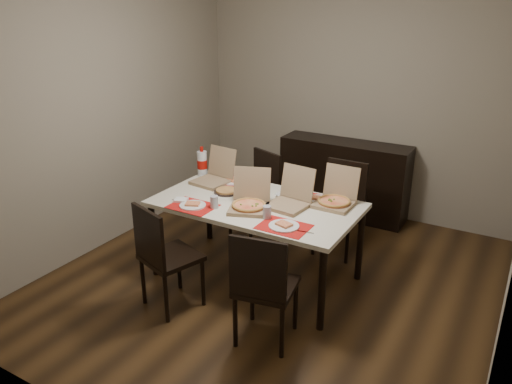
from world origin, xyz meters
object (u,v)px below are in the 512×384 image
Objects in this scene: chair_far_left at (258,191)px; sideboard at (344,178)px; dining_table at (256,209)px; chair_near_left at (163,253)px; chair_far_right at (341,203)px; pizza_box_center at (249,203)px; soda_bottle at (202,163)px; dip_bowl at (282,195)px; chair_near_right at (263,284)px.

sideboard is at bearing 59.22° from chair_far_left.
dining_table is 0.92m from chair_near_left.
chair_far_right reaches higher than sideboard.
chair_near_left is at bearing -88.92° from chair_far_left.
pizza_box_center reaches higher than chair_near_left.
chair_far_left is at bearing -172.33° from chair_far_right.
chair_far_left reaches higher than sideboard.
sideboard is 1.61× the size of chair_far_right.
dip_bowl is at bearing -6.74° from soda_bottle.
chair_far_left is (-0.43, 0.80, -0.17)m from dining_table.
pizza_box_center is 1.49× the size of soda_bottle.
pizza_box_center is (0.42, 0.67, 0.29)m from chair_near_left.
chair_far_left is 7.74× the size of dip_bowl.
dining_table is (-0.16, -1.79, 0.23)m from sideboard.
sideboard is at bearing 55.23° from soda_bottle.
sideboard is 1.81m from dining_table.
pizza_box_center is (-0.45, -1.06, 0.29)m from chair_far_right.
chair_near_left and chair_near_right have the same top height.
chair_far_right is at bearing 63.43° from chair_near_left.
chair_far_left is (-0.03, 1.61, 0.00)m from chair_near_left.
dip_bowl is at bearing 72.74° from pizza_box_center.
chair_far_left is 1.00× the size of chair_far_right.
chair_far_right is 1.47m from soda_bottle.
dining_table is at bearing 63.90° from chair_near_left.
dining_table is at bearing -22.82° from soda_bottle.
dip_bowl is 0.39× the size of soda_bottle.
pizza_box_center reaches higher than dining_table.
chair_near_right reaches higher than sideboard.
chair_near_left reaches higher than dip_bowl.
sideboard is 2.67m from chair_near_left.
dip_bowl reaches higher than dining_table.
dining_table is 1.94× the size of chair_far_left.
dip_bowl is (-0.33, -0.68, 0.25)m from chair_far_right.
chair_far_left is at bearing 118.39° from dining_table.
soda_bottle reaches higher than chair_near_left.
soda_bottle is at bearing -124.77° from sideboard.
chair_near_left and chair_far_right have the same top height.
chair_near_right is 1.88m from chair_far_left.
chair_near_right reaches higher than dining_table.
sideboard is 2.63m from chair_near_right.
dining_table is at bearing -120.70° from dip_bowl.
chair_near_left is 0.93m from chair_near_right.
chair_near_left is 3.05× the size of soda_bottle.
chair_far_right is at bearing 64.35° from dip_bowl.
chair_near_left is at bearing -116.57° from chair_far_right.
soda_bottle is at bearing -132.47° from chair_far_left.
sideboard is at bearing 84.81° from dining_table.
chair_far_left is 0.71m from soda_bottle.
chair_near_left is 1.21m from dip_bowl.
chair_near_right is 0.89m from pizza_box_center.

